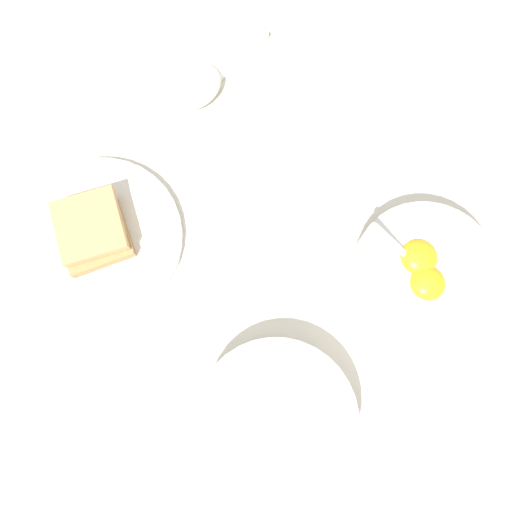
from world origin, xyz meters
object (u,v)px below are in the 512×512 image
(toast_plate, at_px, (97,239))
(soup_spoon, at_px, (203,82))
(toast_sandwich, at_px, (92,231))
(congee_bowl, at_px, (276,420))
(egg_bowl, at_px, (423,274))

(toast_plate, distance_m, soup_spoon, 0.25)
(toast_sandwich, relative_size, soup_spoon, 0.63)
(toast_plate, relative_size, congee_bowl, 1.19)
(toast_sandwich, relative_size, congee_bowl, 0.60)
(egg_bowl, height_order, toast_sandwich, egg_bowl)
(egg_bowl, distance_m, congee_bowl, 0.25)
(toast_plate, bearing_deg, soup_spoon, -69.11)
(toast_plate, distance_m, toast_sandwich, 0.02)
(egg_bowl, xyz_separation_m, toast_sandwich, (0.29, 0.28, 0.01))
(egg_bowl, height_order, congee_bowl, egg_bowl)
(egg_bowl, bearing_deg, toast_sandwich, 44.37)
(toast_sandwich, bearing_deg, soup_spoon, -69.20)
(toast_sandwich, distance_m, soup_spoon, 0.25)
(toast_plate, xyz_separation_m, soup_spoon, (0.09, -0.24, 0.01))
(congee_bowl, bearing_deg, toast_sandwich, 7.11)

